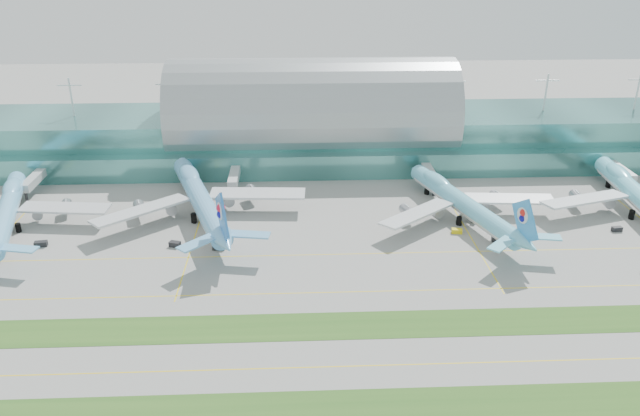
{
  "coord_description": "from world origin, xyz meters",
  "views": [
    {
      "loc": [
        -8.02,
        -128.85,
        90.72
      ],
      "look_at": [
        0.0,
        55.0,
        9.0
      ],
      "focal_mm": 35.0,
      "sensor_mm": 36.0,
      "label": 1
    }
  ],
  "objects_px": {
    "terminal": "(313,127)",
    "airliner_d": "(639,195)",
    "airliner_a": "(7,210)",
    "airliner_b": "(200,197)",
    "airliner_c": "(461,201)"
  },
  "relations": [
    {
      "from": "terminal",
      "to": "airliner_d",
      "type": "bearing_deg",
      "value": -29.47
    },
    {
      "from": "airliner_a",
      "to": "airliner_b",
      "type": "height_order",
      "value": "airliner_b"
    },
    {
      "from": "airliner_c",
      "to": "airliner_d",
      "type": "height_order",
      "value": "airliner_d"
    },
    {
      "from": "airliner_b",
      "to": "airliner_c",
      "type": "bearing_deg",
      "value": -22.67
    },
    {
      "from": "terminal",
      "to": "airliner_d",
      "type": "distance_m",
      "value": 128.2
    },
    {
      "from": "airliner_b",
      "to": "airliner_c",
      "type": "xyz_separation_m",
      "value": [
        89.65,
        -6.4,
        -0.69
      ]
    },
    {
      "from": "airliner_d",
      "to": "airliner_c",
      "type": "bearing_deg",
      "value": -173.83
    },
    {
      "from": "airliner_a",
      "to": "airliner_b",
      "type": "distance_m",
      "value": 62.94
    },
    {
      "from": "airliner_a",
      "to": "airliner_c",
      "type": "xyz_separation_m",
      "value": [
        152.2,
        0.61,
        0.03
      ]
    },
    {
      "from": "airliner_c",
      "to": "airliner_b",
      "type": "bearing_deg",
      "value": 158.49
    },
    {
      "from": "airliner_a",
      "to": "airliner_c",
      "type": "height_order",
      "value": "airliner_c"
    },
    {
      "from": "airliner_a",
      "to": "airliner_d",
      "type": "relative_size",
      "value": 0.92
    },
    {
      "from": "terminal",
      "to": "airliner_a",
      "type": "distance_m",
      "value": 122.54
    },
    {
      "from": "airliner_c",
      "to": "terminal",
      "type": "bearing_deg",
      "value": 109.61
    },
    {
      "from": "airliner_a",
      "to": "airliner_d",
      "type": "xyz_separation_m",
      "value": [
        214.93,
        2.18,
        0.42
      ]
    }
  ]
}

